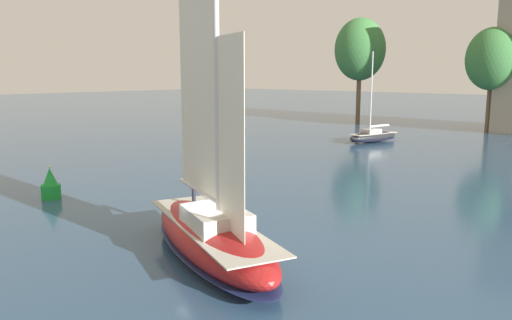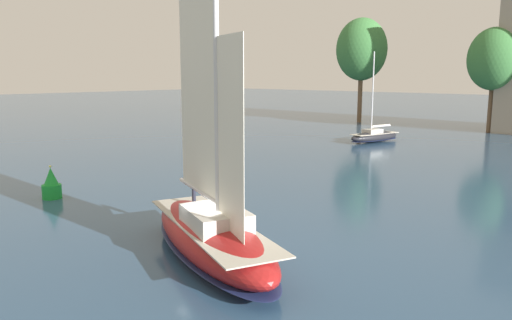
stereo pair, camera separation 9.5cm
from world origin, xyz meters
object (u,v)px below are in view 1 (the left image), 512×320
object	(u,v)px
sailboat_main	(212,232)
channel_buoy	(51,185)
sailboat_moored_near_marina	(373,136)
tree_shore_left	(360,50)
tree_shore_center	(492,59)

from	to	relation	value
sailboat_main	channel_buoy	size ratio (longest dim) A/B	7.24
sailboat_moored_near_marina	tree_shore_left	bearing A→B (deg)	124.57
sailboat_main	sailboat_moored_near_marina	bearing A→B (deg)	109.22
sailboat_main	channel_buoy	distance (m)	16.04
tree_shore_left	sailboat_main	distance (m)	68.55
sailboat_main	channel_buoy	world-z (taller)	sailboat_main
tree_shore_center	sailboat_main	size ratio (longest dim) A/B	0.90
tree_shore_center	channel_buoy	distance (m)	61.18
tree_shore_left	tree_shore_center	world-z (taller)	tree_shore_left
sailboat_main	channel_buoy	xyz separation A→B (m)	(-16.03, 0.38, -0.36)
sailboat_main	sailboat_moored_near_marina	distance (m)	42.45
tree_shore_center	channel_buoy	xyz separation A→B (m)	(-9.10, -59.77, -9.37)
tree_shore_left	channel_buoy	bearing A→B (deg)	-78.34
sailboat_moored_near_marina	channel_buoy	bearing A→B (deg)	-92.96
tree_shore_left	tree_shore_center	bearing A→B (deg)	-3.10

